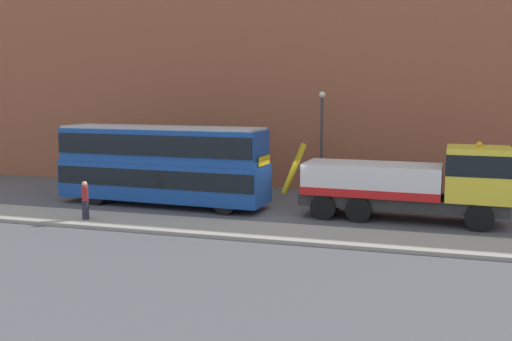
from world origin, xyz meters
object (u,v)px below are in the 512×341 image
Objects in this scene: recovery_tow_truck at (412,182)px; street_lamp at (322,134)px; double_decker_bus at (162,162)px; pedestrian_onlooker at (85,201)px.

street_lamp is (-5.03, 5.20, 1.71)m from recovery_tow_truck.
double_decker_bus is 6.51× the size of pedestrian_onlooker.
double_decker_bus is (-12.32, 0.02, 0.47)m from recovery_tow_truck.
pedestrian_onlooker is at bearing -105.92° from double_decker_bus.
street_lamp reaches higher than recovery_tow_truck.
pedestrian_onlooker is (-13.87, -4.53, -0.77)m from recovery_tow_truck.
double_decker_bus is 1.91× the size of street_lamp.
double_decker_bus is at bearing -177.22° from recovery_tow_truck.
pedestrian_onlooker is at bearing -159.02° from recovery_tow_truck.
recovery_tow_truck is at bearing -45.93° from street_lamp.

